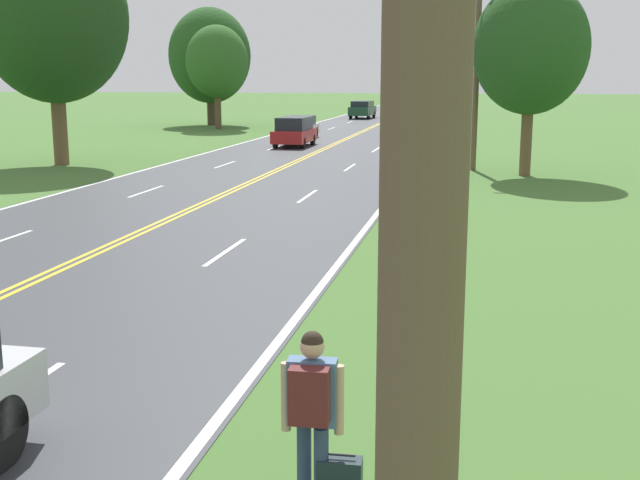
# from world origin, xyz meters

# --- Properties ---
(hitchhiker_person) EXTENTS (0.59, 0.42, 1.73)m
(hitchhiker_person) POSITION_xyz_m (7.18, 5.91, 1.06)
(hitchhiker_person) COLOR navy
(hitchhiker_person) RESTS_ON ground
(fire_hydrant) EXTENTS (0.44, 0.28, 0.77)m
(fire_hydrant) POSITION_xyz_m (7.18, 21.63, 0.39)
(fire_hydrant) COLOR red
(fire_hydrant) RESTS_ON ground
(traffic_sign) EXTENTS (0.60, 0.10, 2.57)m
(traffic_sign) POSITION_xyz_m (6.83, 20.56, 1.94)
(traffic_sign) COLOR gray
(traffic_sign) RESTS_ON ground
(utility_pole_midground) EXTENTS (1.80, 0.24, 9.74)m
(utility_pole_midground) POSITION_xyz_m (8.32, 34.55, 5.03)
(utility_pole_midground) COLOR brown
(utility_pole_midground) RESTS_ON ground
(tree_behind_sign) EXTENTS (4.59, 4.59, 7.75)m
(tree_behind_sign) POSITION_xyz_m (10.43, 32.99, 5.09)
(tree_behind_sign) COLOR brown
(tree_behind_sign) RESTS_ON ground
(tree_mid_treeline) EXTENTS (6.66, 6.66, 10.45)m
(tree_mid_treeline) POSITION_xyz_m (-10.31, 33.06, 6.60)
(tree_mid_treeline) COLOR brown
(tree_mid_treeline) RESTS_ON ground
(tree_right_cluster) EXTENTS (4.74, 4.74, 7.85)m
(tree_right_cluster) POSITION_xyz_m (-11.32, 58.86, 5.11)
(tree_right_cluster) COLOR brown
(tree_right_cluster) RESTS_ON ground
(tree_far_back) EXTENTS (6.75, 6.75, 9.59)m
(tree_far_back) POSITION_xyz_m (-13.60, 63.88, 5.69)
(tree_far_back) COLOR #473828
(tree_far_back) RESTS_ON ground
(car_red_van_mid_near) EXTENTS (1.85, 4.19, 1.71)m
(car_red_van_mid_near) POSITION_xyz_m (-2.01, 44.76, 0.89)
(car_red_van_mid_near) COLOR black
(car_red_van_mid_near) RESTS_ON ground
(car_white_hatchback_mid_far) EXTENTS (1.86, 3.75, 1.47)m
(car_white_hatchback_mid_far) POSITION_xyz_m (-3.07, 50.88, 0.80)
(car_white_hatchback_mid_far) COLOR black
(car_white_hatchback_mid_far) RESTS_ON ground
(car_dark_blue_van_receding) EXTENTS (2.11, 4.14, 1.86)m
(car_dark_blue_van_receding) POSITION_xyz_m (4.01, 57.25, 0.96)
(car_dark_blue_van_receding) COLOR black
(car_dark_blue_van_receding) RESTS_ON ground
(car_dark_green_suv_distant) EXTENTS (2.16, 4.63, 1.69)m
(car_dark_green_suv_distant) POSITION_xyz_m (-2.77, 77.21, 0.92)
(car_dark_green_suv_distant) COLOR black
(car_dark_green_suv_distant) RESTS_ON ground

